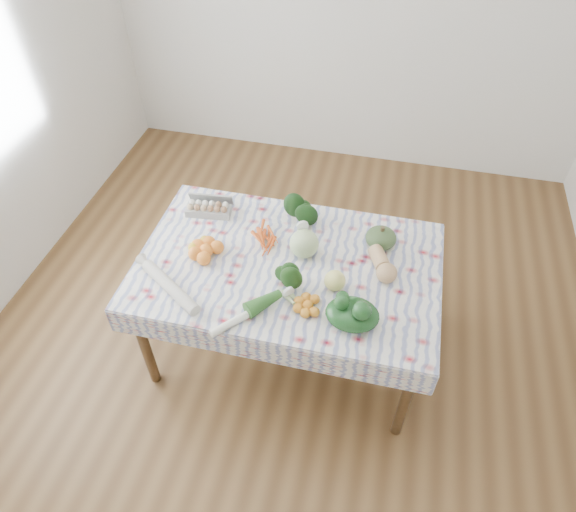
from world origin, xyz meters
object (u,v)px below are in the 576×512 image
object	(u,v)px
egg_carton	(208,209)
kabocha_squash	(381,238)
dining_table	(288,274)
cabbage	(304,244)
butternut_squash	(383,264)
grapefruit	(335,281)

from	to	relation	value
egg_carton	kabocha_squash	bearing A→B (deg)	-8.40
dining_table	egg_carton	distance (m)	0.65
kabocha_squash	cabbage	world-z (taller)	cabbage
cabbage	egg_carton	bearing A→B (deg)	162.13
dining_table	egg_carton	world-z (taller)	egg_carton
dining_table	egg_carton	xyz separation A→B (m)	(-0.56, 0.29, 0.12)
butternut_squash	cabbage	bearing A→B (deg)	151.47
dining_table	butternut_squash	distance (m)	0.53
grapefruit	cabbage	bearing A→B (deg)	135.16
dining_table	cabbage	distance (m)	0.20
egg_carton	cabbage	xyz separation A→B (m)	(0.63, -0.20, 0.05)
egg_carton	grapefruit	xyz separation A→B (m)	(0.84, -0.41, 0.02)
egg_carton	kabocha_squash	size ratio (longest dim) A/B	1.54
butternut_squash	grapefruit	size ratio (longest dim) A/B	2.15
kabocha_squash	cabbage	xyz separation A→B (m)	(-0.41, -0.17, 0.02)
kabocha_squash	cabbage	distance (m)	0.44
kabocha_squash	dining_table	bearing A→B (deg)	-151.28
kabocha_squash	butternut_squash	world-z (taller)	kabocha_squash
egg_carton	grapefruit	world-z (taller)	grapefruit
kabocha_squash	egg_carton	bearing A→B (deg)	178.14
cabbage	butternut_squash	size ratio (longest dim) A/B	0.68
egg_carton	grapefruit	size ratio (longest dim) A/B	2.40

